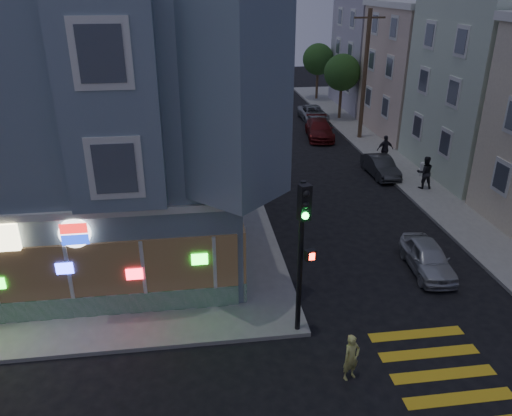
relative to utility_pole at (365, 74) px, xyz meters
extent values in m
plane|color=black|center=(-12.00, -24.00, -4.80)|extent=(120.00, 120.00, 0.00)
cube|color=gray|center=(11.00, -1.00, -4.72)|extent=(24.00, 42.00, 0.15)
cube|color=slate|center=(-18.00, -13.00, 0.85)|extent=(14.00, 14.00, 11.00)
cube|color=silver|center=(-18.00, -13.00, -0.80)|extent=(14.30, 14.30, 0.25)
cube|color=#196B33|center=(-18.00, -20.05, -4.25)|extent=(13.60, 0.12, 0.80)
cube|color=#382B1E|center=(-18.00, -20.05, -2.85)|extent=(13.60, 0.10, 2.00)
cylinder|color=white|center=(-16.40, -20.13, -1.40)|extent=(1.00, 0.12, 1.00)
cube|color=beige|center=(7.50, 1.00, -0.15)|extent=(12.00, 8.60, 9.00)
cube|color=#A8A2B2|center=(7.50, 10.00, 0.60)|extent=(12.00, 8.60, 10.50)
cylinder|color=#4C3826|center=(0.00, 0.00, -0.15)|extent=(0.30, 0.30, 9.00)
cube|color=#4C3826|center=(0.00, 0.00, 3.75)|extent=(2.20, 0.12, 0.12)
cylinder|color=#4C3826|center=(0.20, 6.00, -3.05)|extent=(0.24, 0.24, 3.20)
sphere|color=#284E1B|center=(0.20, 6.00, -0.85)|extent=(3.00, 3.00, 3.00)
cylinder|color=#4C3826|center=(0.20, 14.00, -3.05)|extent=(0.24, 0.24, 3.20)
sphere|color=#284E1B|center=(0.20, 14.00, -0.85)|extent=(3.00, 3.00, 3.00)
imported|color=#CED26B|center=(-8.31, -23.98, -4.05)|extent=(0.64, 0.53, 1.50)
imported|color=black|center=(0.24, -10.34, -3.72)|extent=(0.99, 0.82, 1.85)
imported|color=#26242C|center=(-0.35, -5.90, -3.75)|extent=(1.06, 0.46, 1.80)
imported|color=#B7BBBF|center=(-3.40, -18.57, -4.19)|extent=(1.73, 3.67, 1.21)
imported|color=#323437|center=(-1.30, -7.74, -4.20)|extent=(1.38, 3.67, 1.20)
imported|color=maroon|center=(-2.92, 0.69, -4.13)|extent=(2.45, 4.81, 1.34)
imported|color=#909499|center=(-2.13, 5.89, -4.19)|extent=(2.04, 4.40, 1.22)
cylinder|color=black|center=(-9.40, -21.70, -2.02)|extent=(0.17, 0.17, 5.26)
cube|color=black|center=(-9.40, -21.93, 0.04)|extent=(0.40, 0.37, 1.11)
sphere|color=black|center=(-9.40, -22.10, 0.38)|extent=(0.21, 0.21, 0.21)
sphere|color=black|center=(-9.40, -22.10, 0.04)|extent=(0.21, 0.21, 0.21)
sphere|color=#19F23F|center=(-9.40, -22.10, -0.31)|extent=(0.21, 0.21, 0.21)
cube|color=black|center=(-9.14, -21.89, -1.75)|extent=(0.38, 0.29, 0.34)
cube|color=#FF2614|center=(-9.14, -22.01, -1.75)|extent=(0.23, 0.02, 0.23)
cylinder|color=silver|center=(1.00, -8.48, -4.31)|extent=(0.27, 0.27, 0.67)
sphere|color=silver|center=(1.00, -8.48, -3.92)|extent=(0.29, 0.29, 0.29)
cylinder|color=silver|center=(1.00, -8.48, -4.26)|extent=(0.50, 0.13, 0.13)
camera|label=1|loc=(-12.59, -34.90, 5.84)|focal=35.00mm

